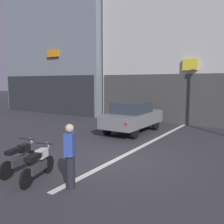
% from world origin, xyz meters
% --- Properties ---
extents(ground_plane, '(120.00, 120.00, 0.00)m').
position_xyz_m(ground_plane, '(0.00, 0.00, 0.00)').
color(ground_plane, '#333338').
extents(lane_centre_line, '(0.20, 18.00, 0.01)m').
position_xyz_m(lane_centre_line, '(0.00, 6.00, 0.00)').
color(lane_centre_line, silver).
rests_on(lane_centre_line, ground).
extents(building_mid_block, '(9.52, 7.90, 13.42)m').
position_xyz_m(building_mid_block, '(-1.54, 12.34, 6.70)').
color(building_mid_block, silver).
rests_on(building_mid_block, ground).
extents(car_grey_crossing_near, '(1.77, 4.10, 1.64)m').
position_xyz_m(car_grey_crossing_near, '(-1.67, 4.56, 0.89)').
color(car_grey_crossing_near, black).
rests_on(car_grey_crossing_near, ground).
extents(motorcycle_black_row_leftmost, '(0.58, 1.64, 0.98)m').
position_xyz_m(motorcycle_black_row_leftmost, '(-1.82, -2.43, 0.46)').
color(motorcycle_black_row_leftmost, black).
rests_on(motorcycle_black_row_leftmost, ground).
extents(motorcycle_white_row_left_mid, '(0.66, 1.61, 0.98)m').
position_xyz_m(motorcycle_white_row_left_mid, '(-0.90, -2.53, 0.46)').
color(motorcycle_white_row_left_mid, black).
rests_on(motorcycle_white_row_left_mid, ground).
extents(person_by_motorcycles, '(0.36, 0.42, 1.67)m').
position_xyz_m(person_by_motorcycles, '(0.20, -2.45, 0.86)').
color(person_by_motorcycles, '#23232D').
rests_on(person_by_motorcycles, ground).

